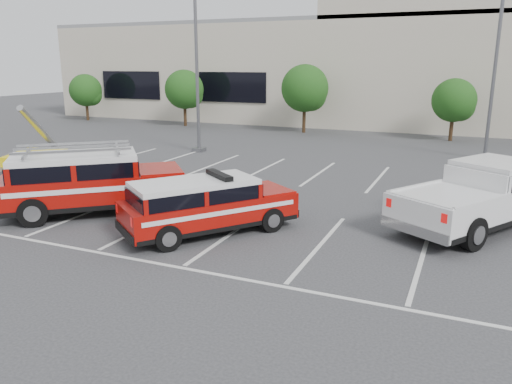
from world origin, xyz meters
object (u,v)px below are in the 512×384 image
at_px(convention_building, 401,65).
at_px(white_pickup, 484,201).
at_px(ladder_suv, 91,186).
at_px(utility_rig, 34,174).
at_px(tree_far_left, 87,91).
at_px(fire_chief_suv, 207,209).
at_px(tree_mid_right, 455,102).
at_px(tree_mid_left, 306,90).
at_px(tree_left, 186,91).
at_px(light_pole_left, 197,58).
at_px(light_pole_mid, 496,57).

xyz_separation_m(convention_building, white_pickup, (6.63, -28.15, -3.92)).
distance_m(ladder_suv, utility_rig, 4.43).
height_order(tree_far_left, fire_chief_suv, tree_far_left).
bearing_deg(white_pickup, ladder_suv, -131.54).
relative_size(tree_mid_right, ladder_suv, 0.68).
bearing_deg(utility_rig, ladder_suv, -41.49).
relative_size(tree_mid_left, utility_rig, 1.02).
bearing_deg(tree_mid_right, tree_left, 180.00).
bearing_deg(light_pole_left, convention_building, 67.61).
distance_m(tree_left, light_pole_mid, 22.86).
xyz_separation_m(tree_mid_left, fire_chief_suv, (4.21, -22.30, -2.31)).
bearing_deg(convention_building, light_pole_mid, -66.74).
bearing_deg(tree_far_left, fire_chief_suv, -42.65).
bearing_deg(light_pole_left, utility_rig, -97.92).
xyz_separation_m(tree_far_left, white_pickup, (31.72, -18.33, -1.70)).
distance_m(tree_left, light_pole_left, 12.43).
relative_size(light_pole_mid, fire_chief_suv, 1.98).
bearing_deg(ladder_suv, tree_mid_right, 113.84).
bearing_deg(light_pole_mid, fire_chief_suv, -115.35).
height_order(tree_mid_right, light_pole_left, light_pole_left).
xyz_separation_m(tree_far_left, fire_chief_suv, (24.21, -22.30, -1.77)).
relative_size(tree_far_left, tree_left, 0.90).
height_order(tree_mid_left, white_pickup, tree_mid_left).
distance_m(light_pole_left, utility_rig, 11.52).
bearing_deg(white_pickup, light_pole_left, -177.63).
relative_size(tree_far_left, tree_mid_right, 1.00).
xyz_separation_m(tree_mid_left, tree_mid_right, (10.00, -0.00, -0.54)).
distance_m(tree_mid_right, white_pickup, 18.49).
bearing_deg(ladder_suv, utility_rig, -150.16).
relative_size(ladder_suv, utility_rig, 1.24).
distance_m(tree_mid_right, light_pole_mid, 6.88).
bearing_deg(fire_chief_suv, light_pole_mid, 101.75).
xyz_separation_m(tree_mid_right, fire_chief_suv, (-5.79, -22.30, -1.77)).
xyz_separation_m(fire_chief_suv, utility_rig, (-8.76, 1.75, -0.05)).
bearing_deg(tree_mid_right, fire_chief_suv, -104.56).
xyz_separation_m(white_pickup, ladder_suv, (-12.10, -3.67, 0.12)).
height_order(light_pole_mid, white_pickup, light_pole_mid).
relative_size(tree_left, light_pole_left, 0.43).
bearing_deg(tree_mid_right, light_pole_mid, -72.48).
relative_size(tree_far_left, light_pole_left, 0.39).
xyz_separation_m(tree_left, light_pole_left, (6.91, -10.05, 2.41)).
bearing_deg(tree_mid_left, tree_mid_right, -0.00).
distance_m(tree_mid_left, ladder_suv, 22.11).
xyz_separation_m(light_pole_mid, white_pickup, (-0.19, -12.29, -4.39)).
height_order(convention_building, white_pickup, convention_building).
distance_m(tree_left, tree_mid_left, 10.00).
xyz_separation_m(tree_mid_right, utility_rig, (-14.55, -20.54, -1.82)).
bearing_deg(fire_chief_suv, tree_mid_left, 137.79).
relative_size(tree_mid_right, light_pole_mid, 0.39).
xyz_separation_m(tree_left, fire_chief_suv, (14.21, -22.30, -2.04)).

